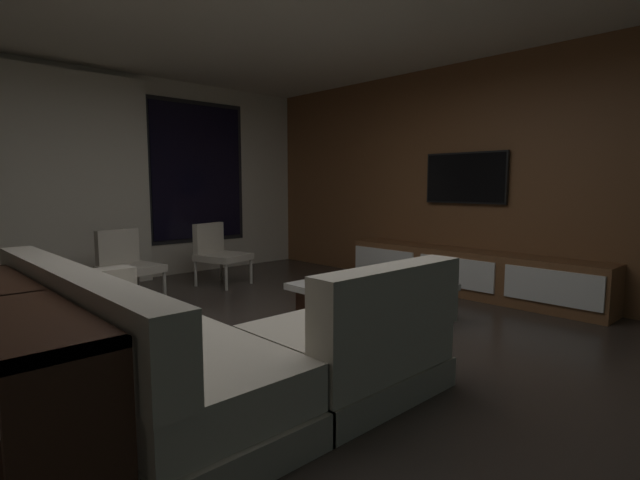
% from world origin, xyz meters
% --- Properties ---
extents(floor, '(9.20, 9.20, 0.00)m').
position_xyz_m(floor, '(0.00, 0.00, 0.00)').
color(floor, '#332B26').
extents(back_wall_with_window, '(6.60, 0.30, 2.70)m').
position_xyz_m(back_wall_with_window, '(-0.06, 3.62, 1.34)').
color(back_wall_with_window, beige).
rests_on(back_wall_with_window, floor).
extents(media_wall, '(0.12, 7.80, 2.70)m').
position_xyz_m(media_wall, '(3.06, 0.00, 1.35)').
color(media_wall, brown).
rests_on(media_wall, floor).
extents(sectional_couch, '(1.98, 2.50, 0.82)m').
position_xyz_m(sectional_couch, '(-0.86, -0.16, 0.29)').
color(sectional_couch, '#A49C8C').
rests_on(sectional_couch, floor).
extents(coffee_table, '(1.16, 1.16, 0.36)m').
position_xyz_m(coffee_table, '(1.13, 0.12, 0.19)').
color(coffee_table, '#351D12').
rests_on(coffee_table, floor).
extents(book_stack_on_coffee_table, '(0.28, 0.21, 0.12)m').
position_xyz_m(book_stack_on_coffee_table, '(1.28, 0.07, 0.42)').
color(book_stack_on_coffee_table, '#ACC14D').
rests_on(book_stack_on_coffee_table, coffee_table).
extents(accent_chair_near_window, '(0.68, 0.69, 0.78)m').
position_xyz_m(accent_chair_near_window, '(1.00, 2.57, 0.43)').
color(accent_chair_near_window, '#B2ADA0').
rests_on(accent_chair_near_window, floor).
extents(accent_chair_by_curtain, '(0.64, 0.65, 0.78)m').
position_xyz_m(accent_chair_by_curtain, '(-0.20, 2.51, 0.43)').
color(accent_chair_by_curtain, '#B2ADA0').
rests_on(accent_chair_by_curtain, floor).
extents(media_console, '(0.46, 3.10, 0.52)m').
position_xyz_m(media_console, '(2.77, 0.05, 0.25)').
color(media_console, brown).
rests_on(media_console, floor).
extents(mounted_tv, '(0.05, 1.04, 0.60)m').
position_xyz_m(mounted_tv, '(2.95, 0.25, 1.35)').
color(mounted_tv, black).
extents(console_table_behind_couch, '(0.40, 2.10, 0.74)m').
position_xyz_m(console_table_behind_couch, '(-1.77, -0.03, 0.42)').
color(console_table_behind_couch, '#351D12').
rests_on(console_table_behind_couch, floor).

